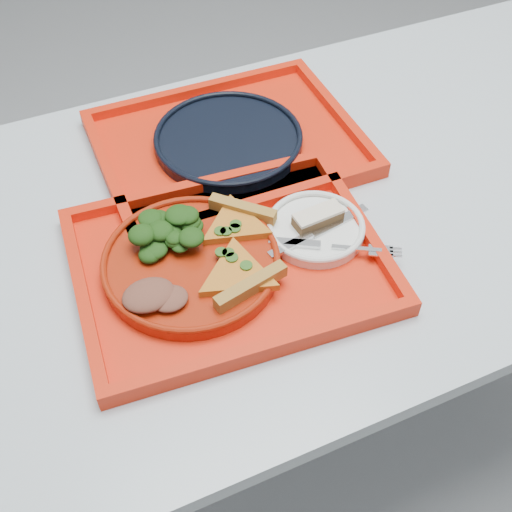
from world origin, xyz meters
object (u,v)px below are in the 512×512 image
(tray_main, at_px, (229,264))
(dessert_bar, at_px, (318,217))
(tray_far, at_px, (229,147))
(dinner_plate, at_px, (191,264))
(navy_plate, at_px, (228,141))

(tray_main, xyz_separation_m, dessert_bar, (0.15, 0.01, 0.03))
(tray_far, height_order, dinner_plate, dinner_plate)
(tray_main, relative_size, dessert_bar, 5.68)
(tray_main, relative_size, dinner_plate, 1.73)
(tray_main, bearing_deg, dessert_bar, 7.56)
(dinner_plate, xyz_separation_m, dessert_bar, (0.21, -0.00, 0.02))
(navy_plate, bearing_deg, tray_main, -112.20)
(navy_plate, xyz_separation_m, dessert_bar, (0.05, -0.25, 0.02))
(navy_plate, bearing_deg, dessert_bar, -78.86)
(tray_main, xyz_separation_m, dinner_plate, (-0.05, 0.01, 0.02))
(tray_main, bearing_deg, dinner_plate, 174.27)
(tray_far, relative_size, dessert_bar, 5.68)
(dinner_plate, bearing_deg, dessert_bar, -0.58)
(tray_main, distance_m, tray_far, 0.27)
(tray_main, bearing_deg, tray_far, 72.38)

